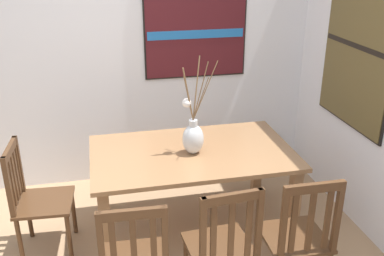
{
  "coord_description": "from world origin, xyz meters",
  "views": [
    {
      "loc": [
        -0.31,
        -2.36,
        2.28
      ],
      "look_at": [
        0.39,
        0.79,
        0.92
      ],
      "focal_mm": 41.11,
      "sensor_mm": 36.0,
      "label": 1
    }
  ],
  "objects_px": {
    "chair_1": "(35,197)",
    "chair_3": "(299,236)",
    "centerpiece_vase": "(193,135)",
    "chair_2": "(223,246)",
    "painting_on_side_wall": "(357,59)",
    "dining_table": "(192,163)",
    "painting_on_back_wall": "(196,23)"
  },
  "relations": [
    {
      "from": "chair_2",
      "to": "painting_on_back_wall",
      "type": "xyz_separation_m",
      "value": [
        0.26,
        1.94,
        1.09
      ]
    },
    {
      "from": "chair_2",
      "to": "chair_3",
      "type": "xyz_separation_m",
      "value": [
        0.52,
        -0.01,
        0.0
      ]
    },
    {
      "from": "chair_1",
      "to": "painting_on_side_wall",
      "type": "height_order",
      "value": "painting_on_side_wall"
    },
    {
      "from": "dining_table",
      "to": "painting_on_back_wall",
      "type": "bearing_deg",
      "value": 75.81
    },
    {
      "from": "centerpiece_vase",
      "to": "painting_on_back_wall",
      "type": "height_order",
      "value": "painting_on_back_wall"
    },
    {
      "from": "painting_on_side_wall",
      "to": "centerpiece_vase",
      "type": "bearing_deg",
      "value": -175.51
    },
    {
      "from": "centerpiece_vase",
      "to": "chair_3",
      "type": "bearing_deg",
      "value": -58.69
    },
    {
      "from": "chair_1",
      "to": "centerpiece_vase",
      "type": "bearing_deg",
      "value": -0.96
    },
    {
      "from": "centerpiece_vase",
      "to": "chair_1",
      "type": "bearing_deg",
      "value": 179.04
    },
    {
      "from": "centerpiece_vase",
      "to": "chair_2",
      "type": "relative_size",
      "value": 0.81
    },
    {
      "from": "chair_2",
      "to": "painting_on_back_wall",
      "type": "distance_m",
      "value": 2.24
    },
    {
      "from": "centerpiece_vase",
      "to": "chair_1",
      "type": "distance_m",
      "value": 1.31
    },
    {
      "from": "centerpiece_vase",
      "to": "chair_3",
      "type": "relative_size",
      "value": 0.8
    },
    {
      "from": "chair_3",
      "to": "chair_1",
      "type": "bearing_deg",
      "value": 153.27
    },
    {
      "from": "dining_table",
      "to": "painting_on_back_wall",
      "type": "height_order",
      "value": "painting_on_back_wall"
    },
    {
      "from": "chair_1",
      "to": "chair_3",
      "type": "xyz_separation_m",
      "value": [
        1.77,
        -0.89,
        -0.0
      ]
    },
    {
      "from": "dining_table",
      "to": "chair_1",
      "type": "xyz_separation_m",
      "value": [
        -1.24,
        -0.02,
        -0.15
      ]
    },
    {
      "from": "chair_3",
      "to": "painting_on_side_wall",
      "type": "relative_size",
      "value": 0.84
    },
    {
      "from": "chair_2",
      "to": "chair_3",
      "type": "height_order",
      "value": "chair_3"
    },
    {
      "from": "chair_1",
      "to": "painting_on_back_wall",
      "type": "height_order",
      "value": "painting_on_back_wall"
    },
    {
      "from": "centerpiece_vase",
      "to": "painting_on_back_wall",
      "type": "relative_size",
      "value": 0.73
    },
    {
      "from": "painting_on_back_wall",
      "to": "chair_1",
      "type": "bearing_deg",
      "value": -144.77
    },
    {
      "from": "chair_2",
      "to": "painting_on_side_wall",
      "type": "xyz_separation_m",
      "value": [
        1.41,
        0.97,
        0.92
      ]
    },
    {
      "from": "centerpiece_vase",
      "to": "chair_3",
      "type": "distance_m",
      "value": 1.1
    },
    {
      "from": "painting_on_back_wall",
      "to": "painting_on_side_wall",
      "type": "bearing_deg",
      "value": -40.38
    },
    {
      "from": "chair_2",
      "to": "chair_1",
      "type": "bearing_deg",
      "value": 144.84
    },
    {
      "from": "dining_table",
      "to": "chair_2",
      "type": "relative_size",
      "value": 1.7
    },
    {
      "from": "chair_3",
      "to": "painting_on_side_wall",
      "type": "xyz_separation_m",
      "value": [
        0.88,
        0.98,
        0.92
      ]
    },
    {
      "from": "centerpiece_vase",
      "to": "dining_table",
      "type": "bearing_deg",
      "value": 84.98
    },
    {
      "from": "centerpiece_vase",
      "to": "painting_on_side_wall",
      "type": "bearing_deg",
      "value": 4.49
    },
    {
      "from": "chair_2",
      "to": "chair_3",
      "type": "distance_m",
      "value": 0.52
    },
    {
      "from": "chair_1",
      "to": "chair_3",
      "type": "relative_size",
      "value": 0.96
    }
  ]
}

